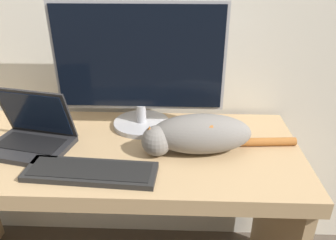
{
  "coord_description": "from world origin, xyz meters",
  "views": [
    {
      "loc": [
        0.29,
        -0.77,
        1.42
      ],
      "look_at": [
        0.25,
        0.27,
        0.9
      ],
      "focal_mm": 35.0,
      "sensor_mm": 36.0,
      "label": 1
    }
  ],
  "objects": [
    {
      "name": "laptop",
      "position": [
        -0.27,
        0.29,
        0.81
      ],
      "size": [
        0.33,
        0.27,
        0.22
      ],
      "rotation": [
        0.0,
        0.0,
        -0.21
      ],
      "color": "#232326",
      "rests_on": "desk"
    },
    {
      "name": "desk",
      "position": [
        0.0,
        0.3,
        0.61
      ],
      "size": [
        1.51,
        0.6,
        0.77
      ],
      "color": "tan",
      "rests_on": "ground_plane"
    },
    {
      "name": "monitor",
      "position": [
        0.13,
        0.48,
        1.03
      ],
      "size": [
        0.68,
        0.24,
        0.51
      ],
      "color": "#B2B2B7",
      "rests_on": "desk"
    },
    {
      "name": "external_keyboard",
      "position": [
        -0.0,
        0.12,
        0.78
      ],
      "size": [
        0.45,
        0.16,
        0.02
      ],
      "rotation": [
        0.0,
        0.0,
        -0.07
      ],
      "color": "black",
      "rests_on": "desk"
    },
    {
      "name": "cat",
      "position": [
        0.36,
        0.28,
        0.84
      ],
      "size": [
        0.59,
        0.19,
        0.14
      ],
      "rotation": [
        0.0,
        0.0,
        0.07
      ],
      "color": "gray",
      "rests_on": "desk"
    }
  ]
}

